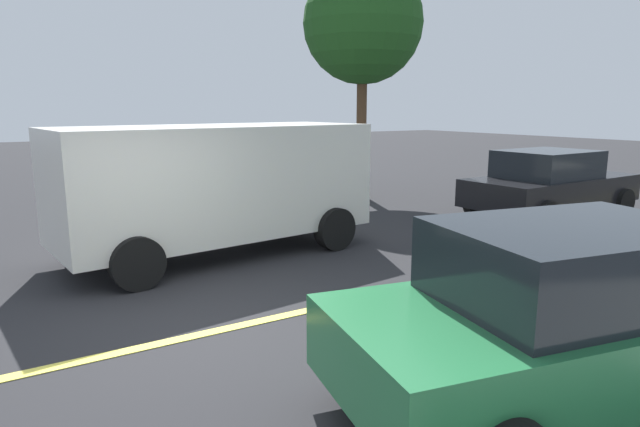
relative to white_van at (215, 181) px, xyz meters
name	(u,v)px	position (x,y,z in m)	size (l,w,h in m)	color
ground_plane	(209,333)	(-1.31, -3.13, -1.27)	(80.00, 80.00, 0.00)	#262628
lane_marking_centre	(413,287)	(1.69, -3.13, -1.26)	(28.00, 0.16, 0.01)	#E0D14C
white_van	(215,181)	(0.00, 0.00, 0.00)	(5.38, 2.71, 2.20)	silver
car_green_mid_road	(585,313)	(0.91, -6.15, -0.47)	(4.74, 2.62, 1.57)	#236B3D
car_black_far_lane	(550,183)	(7.74, -0.90, -0.49)	(4.42, 2.17, 1.54)	black
tree_left_verge	(363,24)	(5.69, 3.69, 3.41)	(3.21, 3.21, 6.31)	#513823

